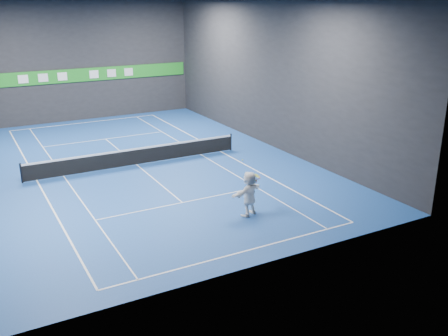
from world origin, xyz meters
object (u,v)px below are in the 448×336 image
tennis_net (136,156)px  tennis_racket (257,178)px  player (249,193)px  tennis_ball (243,160)px

tennis_net → tennis_racket: (2.41, -9.03, 1.11)m
player → tennis_net: (-2.01, 9.07, -0.47)m
tennis_racket → player: bearing=-173.2°
tennis_ball → player: bearing=-15.9°
tennis_net → tennis_racket: tennis_racket is taller
tennis_net → tennis_racket: 9.41m
player → tennis_net: 9.30m
tennis_racket → tennis_ball: bearing=176.8°
tennis_net → tennis_ball: bearing=-79.3°
player → tennis_ball: 1.59m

